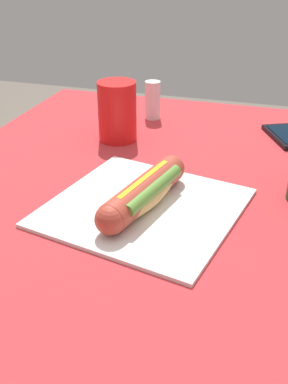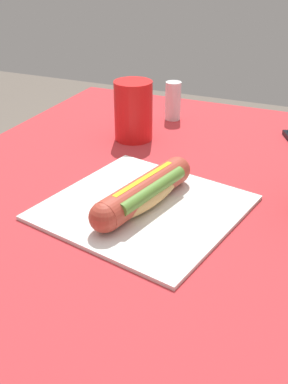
{
  "view_description": "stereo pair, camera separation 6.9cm",
  "coord_description": "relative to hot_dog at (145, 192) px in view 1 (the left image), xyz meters",
  "views": [
    {
      "loc": [
        0.61,
        0.19,
        1.13
      ],
      "look_at": [
        0.03,
        0.01,
        0.8
      ],
      "focal_mm": 42.51,
      "sensor_mm": 36.0,
      "label": 1
    },
    {
      "loc": [
        0.58,
        0.25,
        1.13
      ],
      "look_at": [
        0.03,
        0.01,
        0.8
      ],
      "focal_mm": 42.51,
      "sensor_mm": 36.0,
      "label": 2
    }
  ],
  "objects": [
    {
      "name": "cell_phone",
      "position": [
        -0.36,
        0.2,
        -0.02
      ],
      "size": [
        0.14,
        0.11,
        0.01
      ],
      "color": "black",
      "rests_on": "dining_table"
    },
    {
      "name": "salt_shaker",
      "position": [
        -0.4,
        -0.1,
        0.01
      ],
      "size": [
        0.04,
        0.04,
        0.09
      ],
      "primitive_type": "cylinder",
      "color": "silver",
      "rests_on": "dining_table"
    },
    {
      "name": "dining_table",
      "position": [
        -0.03,
        -0.01,
        -0.19
      ],
      "size": [
        1.06,
        0.8,
        0.77
      ],
      "color": "brown",
      "rests_on": "ground"
    },
    {
      "name": "drinking_cup",
      "position": [
        -0.25,
        -0.14,
        0.03
      ],
      "size": [
        0.08,
        0.08,
        0.12
      ],
      "primitive_type": "cylinder",
      "color": "red",
      "rests_on": "dining_table"
    },
    {
      "name": "hot_dog",
      "position": [
        0.0,
        0.0,
        0.0
      ],
      "size": [
        0.22,
        0.09,
        0.05
      ],
      "color": "tan",
      "rests_on": "paper_wrapper"
    },
    {
      "name": "paper_wrapper",
      "position": [
        -0.0,
        -0.0,
        -0.03
      ],
      "size": [
        0.32,
        0.32,
        0.01
      ],
      "primitive_type": "cube",
      "rotation": [
        0.0,
        0.0,
        -0.2
      ],
      "color": "silver",
      "rests_on": "dining_table"
    }
  ]
}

